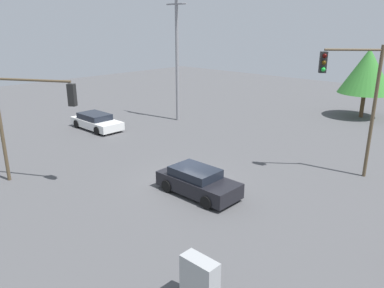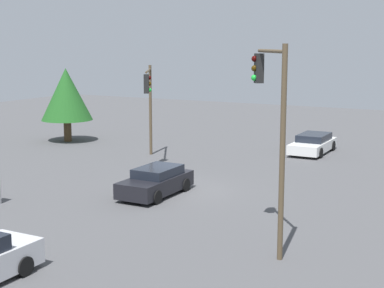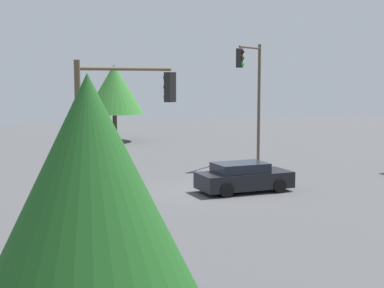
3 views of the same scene
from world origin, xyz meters
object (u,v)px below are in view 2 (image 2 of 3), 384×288
(traffic_signal_main, at_px, (149,95))
(sedan_dark, at_px, (156,182))
(sedan_white, at_px, (313,144))
(traffic_signal_cross, at_px, (273,114))

(traffic_signal_main, bearing_deg, sedan_dark, 4.83)
(traffic_signal_main, bearing_deg, sedan_white, 101.48)
(sedan_dark, relative_size, traffic_signal_main, 0.74)
(sedan_white, height_order, traffic_signal_main, traffic_signal_main)
(sedan_dark, bearing_deg, sedan_white, -103.31)
(sedan_dark, height_order, traffic_signal_cross, traffic_signal_cross)
(traffic_signal_main, height_order, traffic_signal_cross, traffic_signal_cross)
(sedan_white, bearing_deg, traffic_signal_cross, 102.34)
(traffic_signal_main, bearing_deg, traffic_signal_cross, 17.39)
(traffic_signal_cross, bearing_deg, traffic_signal_main, 8.78)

